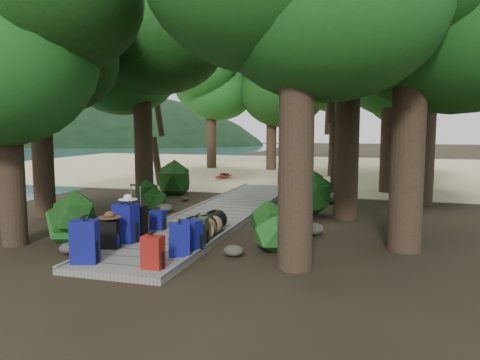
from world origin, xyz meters
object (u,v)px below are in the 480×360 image
(suitcase_on_boardwalk, at_px, (136,221))
(sun_lounger, at_px, (338,176))
(backpack_left_d, at_px, (158,219))
(backpack_left_b, at_px, (110,233))
(backpack_right_a, at_px, (153,250))
(backpack_right_d, at_px, (198,229))
(backpack_right_c, at_px, (191,233))
(duffel_right_black, at_px, (212,222))
(kayak, at_px, (224,175))
(backpack_left_a, at_px, (85,239))
(duffel_right_khaki, at_px, (207,227))
(backpack_right_b, at_px, (180,238))
(lone_suitcase_on_sand, at_px, (283,177))
(backpack_left_c, at_px, (126,221))

(suitcase_on_boardwalk, xyz_separation_m, sun_lounger, (3.34, 12.23, -0.16))
(backpack_left_d, bearing_deg, backpack_left_b, -92.37)
(backpack_left_b, height_order, backpack_left_d, backpack_left_b)
(suitcase_on_boardwalk, bearing_deg, backpack_left_b, -81.50)
(backpack_right_a, xyz_separation_m, backpack_right_d, (0.12, 1.76, -0.01))
(backpack_right_c, xyz_separation_m, duffel_right_black, (-0.14, 1.54, -0.10))
(backpack_right_d, bearing_deg, kayak, 103.66)
(backpack_left_b, relative_size, backpack_left_d, 1.23)
(backpack_left_b, xyz_separation_m, backpack_left_d, (0.13, 1.81, -0.06))
(backpack_left_a, relative_size, duffel_right_khaki, 1.33)
(backpack_left_b, xyz_separation_m, backpack_right_a, (1.40, -0.96, 0.00))
(backpack_left_b, height_order, suitcase_on_boardwalk, suitcase_on_boardwalk)
(backpack_left_d, distance_m, backpack_right_a, 3.05)
(backpack_left_d, height_order, kayak, backpack_left_d)
(duffel_right_khaki, height_order, suitcase_on_boardwalk, suitcase_on_boardwalk)
(backpack_right_a, xyz_separation_m, backpack_right_c, (0.15, 1.33, 0.01))
(backpack_right_c, relative_size, duffel_right_black, 0.90)
(backpack_left_d, distance_m, backpack_right_c, 2.03)
(suitcase_on_boardwalk, relative_size, sun_lounger, 0.39)
(duffel_right_khaki, bearing_deg, backpack_right_c, -96.13)
(backpack_right_b, height_order, duffel_right_black, backpack_right_b)
(backpack_right_a, height_order, lone_suitcase_on_sand, backpack_right_a)
(backpack_left_a, bearing_deg, backpack_left_b, 80.11)
(backpack_right_b, height_order, kayak, backpack_right_b)
(suitcase_on_boardwalk, bearing_deg, backpack_left_d, 90.08)
(kayak, bearing_deg, duffel_right_khaki, -60.62)
(suitcase_on_boardwalk, bearing_deg, backpack_left_a, -77.97)
(backpack_right_c, height_order, suitcase_on_boardwalk, suitcase_on_boardwalk)
(backpack_left_b, distance_m, backpack_left_c, 0.56)
(backpack_right_d, bearing_deg, sun_lounger, 79.47)
(kayak, bearing_deg, backpack_left_b, -68.43)
(backpack_left_a, xyz_separation_m, backpack_left_c, (-0.08, 1.53, 0.02))
(backpack_left_b, height_order, backpack_right_c, backpack_right_c)
(backpack_left_b, height_order, sun_lounger, backpack_left_b)
(backpack_left_b, xyz_separation_m, suitcase_on_boardwalk, (0.01, 1.03, 0.04))
(backpack_left_b, height_order, backpack_left_c, backpack_left_c)
(backpack_left_c, bearing_deg, backpack_left_d, 92.85)
(backpack_left_a, height_order, duffel_right_black, backpack_left_a)
(backpack_left_c, relative_size, duffel_right_black, 1.21)
(duffel_right_khaki, height_order, duffel_right_black, duffel_right_black)
(backpack_right_d, relative_size, suitcase_on_boardwalk, 0.88)
(backpack_right_b, xyz_separation_m, suitcase_on_boardwalk, (-1.51, 1.14, 0.00))
(backpack_left_c, xyz_separation_m, kayak, (-2.05, 12.71, -0.38))
(duffel_right_khaki, bearing_deg, kayak, 96.10)
(backpack_left_a, relative_size, backpack_right_a, 1.35)
(suitcase_on_boardwalk, bearing_deg, backpack_left_c, -78.13)
(backpack_right_c, relative_size, sun_lounger, 0.37)
(backpack_left_a, bearing_deg, sun_lounger, 60.74)
(duffel_right_khaki, bearing_deg, suitcase_on_boardwalk, -175.51)
(kayak, bearing_deg, duffel_right_black, -60.23)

